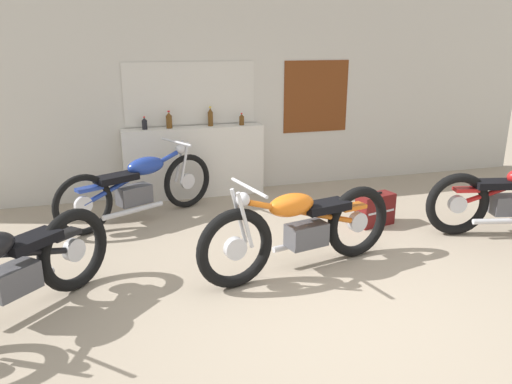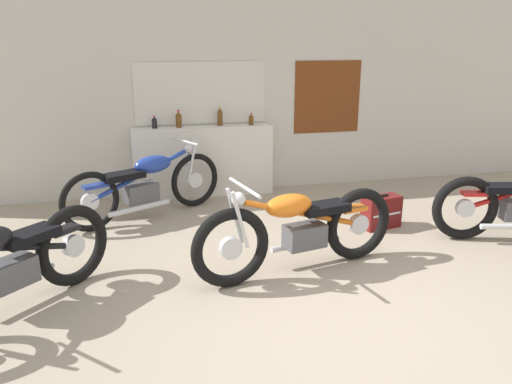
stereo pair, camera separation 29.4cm
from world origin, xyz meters
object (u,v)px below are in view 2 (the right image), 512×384
object	(u,v)px
bottle_leftmost	(154,123)
motorcycle_blue	(146,184)
bottle_center	(220,117)
bottle_right_center	(251,120)
motorcycle_black	(2,267)
motorcycle_orange	(299,229)
hard_case_darkred	(381,212)
bottle_left_center	(179,120)

from	to	relation	value
bottle_leftmost	motorcycle_blue	bearing A→B (deg)	-102.04
bottle_center	motorcycle_blue	size ratio (longest dim) A/B	0.14
bottle_leftmost	bottle_right_center	world-z (taller)	bottle_leftmost
motorcycle_blue	motorcycle_black	distance (m)	2.47
bottle_leftmost	motorcycle_orange	size ratio (longest dim) A/B	0.08
bottle_leftmost	motorcycle_black	xyz separation A→B (m)	(-1.35, -2.99, -0.65)
hard_case_darkred	bottle_center	bearing A→B (deg)	132.07
motorcycle_blue	motorcycle_black	world-z (taller)	motorcycle_black
bottle_left_center	motorcycle_black	xyz separation A→B (m)	(-1.69, -2.98, -0.68)
bottle_center	motorcycle_black	xyz separation A→B (m)	(-2.27, -3.01, -0.69)
bottle_center	hard_case_darkred	distance (m)	2.64
bottle_center	bottle_right_center	world-z (taller)	bottle_center
bottle_left_center	motorcycle_orange	xyz separation A→B (m)	(0.90, -2.73, -0.67)
bottle_left_center	motorcycle_orange	bearing A→B (deg)	-71.79
hard_case_darkred	motorcycle_blue	bearing A→B (deg)	160.15
motorcycle_black	hard_case_darkred	bearing A→B (deg)	16.60
bottle_leftmost	motorcycle_black	distance (m)	3.34
bottle_left_center	bottle_center	xyz separation A→B (m)	(0.59, 0.02, 0.01)
bottle_left_center	motorcycle_blue	xyz separation A→B (m)	(-0.51, -0.82, -0.67)
bottle_leftmost	motorcycle_black	bearing A→B (deg)	-114.36
hard_case_darkred	motorcycle_black	bearing A→B (deg)	-163.40
bottle_leftmost	bottle_center	size ratio (longest dim) A/B	0.63
motorcycle_orange	hard_case_darkred	world-z (taller)	motorcycle_orange
motorcycle_orange	bottle_right_center	bearing A→B (deg)	87.18
bottle_left_center	hard_case_darkred	world-z (taller)	bottle_left_center
motorcycle_orange	motorcycle_black	bearing A→B (deg)	-174.39
bottle_center	motorcycle_blue	bearing A→B (deg)	-142.52
motorcycle_blue	hard_case_darkred	distance (m)	2.94
motorcycle_blue	hard_case_darkred	xyz separation A→B (m)	(2.75, -0.99, -0.25)
bottle_center	bottle_right_center	bearing A→B (deg)	-7.37
motorcycle_black	bottle_leftmost	bearing A→B (deg)	65.64
motorcycle_blue	motorcycle_black	xyz separation A→B (m)	(-1.18, -2.17, -0.01)
bottle_right_center	hard_case_darkred	world-z (taller)	bottle_right_center
motorcycle_orange	hard_case_darkred	bearing A→B (deg)	34.29
hard_case_darkred	bottle_leftmost	bearing A→B (deg)	144.83
motorcycle_blue	motorcycle_orange	distance (m)	2.37
bottle_leftmost	hard_case_darkred	size ratio (longest dim) A/B	0.35
bottle_right_center	motorcycle_blue	distance (m)	1.84
motorcycle_black	motorcycle_blue	bearing A→B (deg)	61.46
bottle_leftmost	bottle_center	xyz separation A→B (m)	(0.92, 0.02, 0.05)
bottle_leftmost	hard_case_darkred	world-z (taller)	bottle_leftmost
bottle_leftmost	motorcycle_orange	distance (m)	3.07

